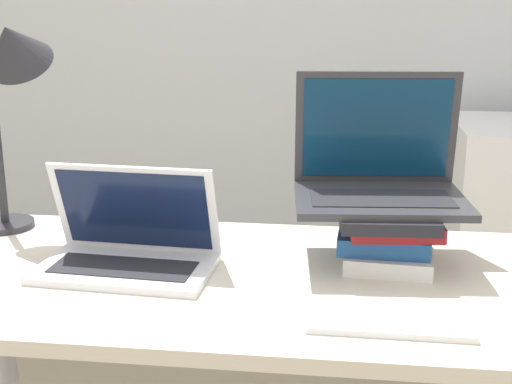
{
  "coord_description": "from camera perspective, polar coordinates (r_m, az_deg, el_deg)",
  "views": [
    {
      "loc": [
        0.22,
        -1.03,
        1.32
      ],
      "look_at": [
        0.05,
        0.34,
        0.93
      ],
      "focal_mm": 50.0,
      "sensor_mm": 36.0,
      "label": 1
    }
  ],
  "objects": [
    {
      "name": "laptop_left",
      "position": [
        1.54,
        -10.13,
        -4.46
      ],
      "size": [
        0.38,
        0.24,
        0.22
      ],
      "color": "silver",
      "rests_on": "desk"
    },
    {
      "name": "desk",
      "position": [
        1.54,
        -1.98,
        -9.58
      ],
      "size": [
        1.46,
        0.68,
        0.75
      ],
      "color": "beige",
      "rests_on": "ground_plane"
    },
    {
      "name": "book_stack",
      "position": [
        1.57,
        10.42,
        -3.07
      ],
      "size": [
        0.23,
        0.29,
        0.13
      ],
      "color": "white",
      "rests_on": "desk"
    },
    {
      "name": "laptop_on_books",
      "position": [
        1.57,
        9.8,
        1.33
      ],
      "size": [
        0.38,
        0.29,
        0.27
      ],
      "color": "#333338",
      "rests_on": "book_stack"
    },
    {
      "name": "desk_lamp",
      "position": [
        1.75,
        -19.03,
        9.26
      ],
      "size": [
        0.23,
        0.2,
        0.54
      ],
      "color": "#28282D",
      "rests_on": "desk"
    },
    {
      "name": "wireless_keyboard",
      "position": [
        1.3,
        10.61,
        -10.15
      ],
      "size": [
        0.29,
        0.11,
        0.01
      ],
      "color": "white",
      "rests_on": "desk"
    }
  ]
}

